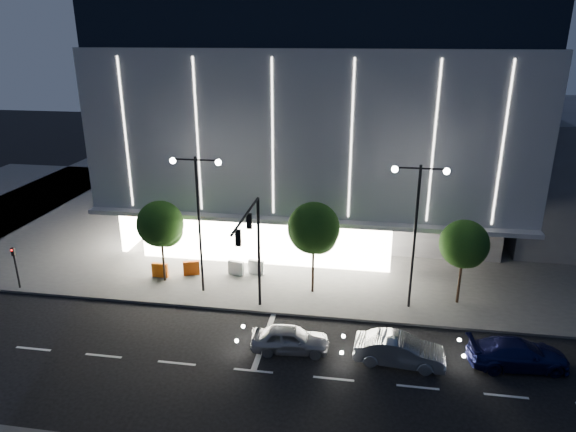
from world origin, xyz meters
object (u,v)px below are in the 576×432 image
(car_second, at_px, (399,350))
(barrier_b, at_px, (236,268))
(street_lamp_east, at_px, (416,217))
(traffic_mast, at_px, (253,240))
(barrier_d, at_px, (256,267))
(car_lead, at_px, (290,339))
(tree_left, at_px, (161,226))
(tree_mid, at_px, (314,231))
(tree_right, at_px, (464,246))
(street_lamp_west, at_px, (198,205))
(barrier_c, at_px, (191,268))
(ped_signal_far, at_px, (15,263))
(car_third, at_px, (518,354))
(barrier_a, at_px, (160,270))

(car_second, relative_size, barrier_b, 4.13)
(street_lamp_east, bearing_deg, traffic_mast, -163.52)
(car_second, height_order, barrier_d, car_second)
(car_lead, bearing_deg, traffic_mast, 37.24)
(car_lead, bearing_deg, barrier_b, 27.12)
(tree_left, distance_m, barrier_b, 5.84)
(barrier_d, bearing_deg, tree_mid, -15.98)
(tree_mid, xyz_separation_m, barrier_b, (-5.51, 1.57, -3.68))
(car_lead, bearing_deg, tree_right, -60.33)
(street_lamp_west, distance_m, barrier_c, 5.90)
(street_lamp_west, bearing_deg, tree_left, 161.06)
(ped_signal_far, bearing_deg, car_lead, -12.12)
(car_lead, xyz_separation_m, barrier_d, (-3.68, 8.44, -0.06))
(car_lead, bearing_deg, tree_left, 50.88)
(traffic_mast, height_order, car_third, traffic_mast)
(ped_signal_far, bearing_deg, barrier_d, 16.68)
(ped_signal_far, bearing_deg, street_lamp_east, 3.44)
(tree_right, xyz_separation_m, barrier_b, (-14.51, 1.57, -3.23))
(ped_signal_far, height_order, car_lead, ped_signal_far)
(car_second, height_order, barrier_c, car_second)
(ped_signal_far, xyz_separation_m, tree_left, (9.03, 2.52, 2.15))
(car_third, distance_m, barrier_a, 22.48)
(traffic_mast, xyz_separation_m, car_third, (14.04, -2.34, -4.31))
(car_second, xyz_separation_m, car_third, (5.87, 0.70, -0.03))
(tree_left, distance_m, tree_right, 19.00)
(tree_left, bearing_deg, street_lamp_east, -3.65)
(tree_mid, bearing_deg, car_second, -52.57)
(street_lamp_east, xyz_separation_m, barrier_b, (-11.48, 2.59, -5.31))
(tree_left, distance_m, car_second, 16.89)
(car_lead, relative_size, barrier_b, 3.76)
(street_lamp_west, height_order, car_second, street_lamp_west)
(car_second, bearing_deg, ped_signal_far, 84.92)
(street_lamp_east, relative_size, car_lead, 2.17)
(car_lead, distance_m, barrier_b, 9.51)
(tree_right, bearing_deg, ped_signal_far, -174.86)
(tree_mid, distance_m, tree_right, 9.01)
(tree_left, xyz_separation_m, barrier_d, (5.83, 1.93, -3.38))
(street_lamp_east, distance_m, car_second, 7.76)
(tree_right, xyz_separation_m, car_lead, (-9.49, -6.50, -3.18))
(barrier_a, bearing_deg, street_lamp_east, -4.42)
(tree_left, height_order, tree_right, tree_left)
(tree_mid, relative_size, tree_right, 1.12)
(ped_signal_far, distance_m, barrier_a, 9.07)
(tree_mid, height_order, car_lead, tree_mid)
(street_lamp_west, relative_size, car_second, 1.98)
(traffic_mast, distance_m, ped_signal_far, 16.35)
(barrier_a, xyz_separation_m, barrier_c, (2.00, 0.65, 0.00))
(barrier_b, bearing_deg, car_lead, -46.14)
(tree_right, distance_m, barrier_a, 19.80)
(tree_mid, xyz_separation_m, barrier_a, (-10.53, 0.42, -3.68))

